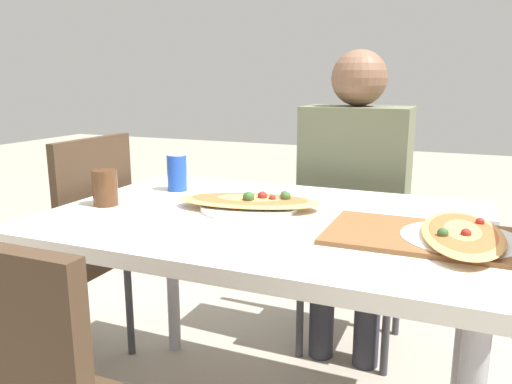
# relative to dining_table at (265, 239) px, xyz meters

# --- Properties ---
(dining_table) EXTENTS (1.22, 0.84, 0.74)m
(dining_table) POSITION_rel_dining_table_xyz_m (0.00, 0.00, 0.00)
(dining_table) COLOR silver
(dining_table) RESTS_ON ground_plane
(chair_far_seated) EXTENTS (0.40, 0.40, 0.91)m
(chair_far_seated) POSITION_rel_dining_table_xyz_m (0.12, 0.75, -0.15)
(chair_far_seated) COLOR #3F2D1E
(chair_far_seated) RESTS_ON ground_plane
(chair_side_left) EXTENTS (0.40, 0.40, 0.91)m
(chair_side_left) POSITION_rel_dining_table_xyz_m (-0.79, 0.09, -0.15)
(chair_side_left) COLOR #3F2D1E
(chair_side_left) RESTS_ON ground_plane
(person_seated) EXTENTS (0.40, 0.27, 1.22)m
(person_seated) POSITION_rel_dining_table_xyz_m (0.12, 0.64, 0.06)
(person_seated) COLOR #2D2D38
(person_seated) RESTS_ON ground_plane
(pizza_main) EXTENTS (0.46, 0.29, 0.06)m
(pizza_main) POSITION_rel_dining_table_xyz_m (-0.07, 0.05, 0.09)
(pizza_main) COLOR white
(pizza_main) RESTS_ON dining_table
(soda_can) EXTENTS (0.07, 0.07, 0.12)m
(soda_can) POSITION_rel_dining_table_xyz_m (-0.40, 0.18, 0.14)
(soda_can) COLOR #1E47B2
(soda_can) RESTS_ON dining_table
(drink_glass) EXTENTS (0.07, 0.07, 0.11)m
(drink_glass) POSITION_rel_dining_table_xyz_m (-0.49, -0.09, 0.13)
(drink_glass) COLOR #4C2D19
(drink_glass) RESTS_ON dining_table
(serving_tray) EXTENTS (0.48, 0.29, 0.01)m
(serving_tray) POSITION_rel_dining_table_xyz_m (0.44, -0.06, 0.08)
(serving_tray) COLOR brown
(serving_tray) RESTS_ON dining_table
(pizza_second) EXTENTS (0.28, 0.41, 0.05)m
(pizza_second) POSITION_rel_dining_table_xyz_m (0.52, -0.06, 0.09)
(pizza_second) COLOR white
(pizza_second) RESTS_ON dining_table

